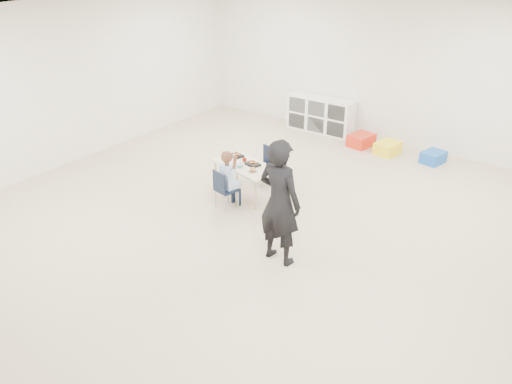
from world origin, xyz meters
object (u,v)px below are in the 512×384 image
Objects in this scene: table at (246,179)px; chair_near at (226,189)px; child at (226,178)px; cubby_shelf at (321,115)px; adult at (280,202)px.

chair_near reaches higher than table.
child reaches higher than table.
chair_near is (0.03, -0.52, 0.05)m from table.
cubby_shelf is at bearing 112.10° from child.
adult reaches higher than cubby_shelf.
table is at bearing -80.83° from cubby_shelf.
chair_near is 0.38× the size of adult.
cubby_shelf is at bearing -62.08° from adult.
adult is (1.97, -4.53, 0.46)m from cubby_shelf.
table is 3.32m from cubby_shelf.
adult is (1.42, -0.73, 0.50)m from chair_near.
table is at bearing 106.83° from chair_near.
child is at bearing -73.17° from table.
child is (0.00, 0.00, 0.17)m from chair_near.
cubby_shelf is 4.96m from adult.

